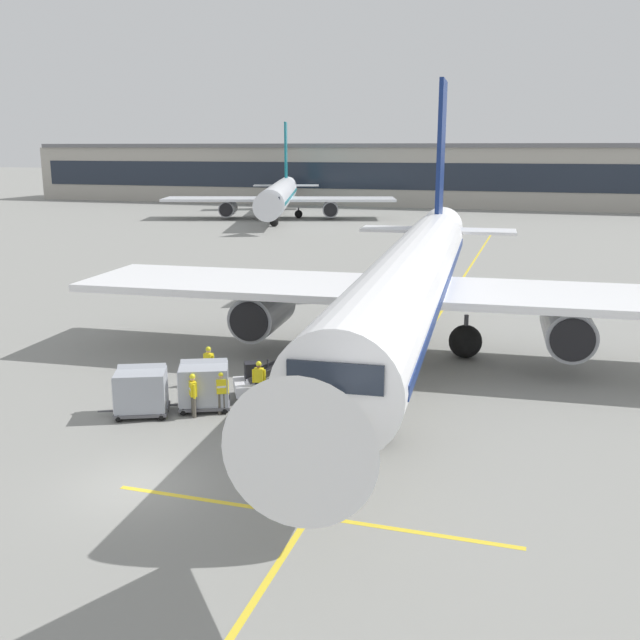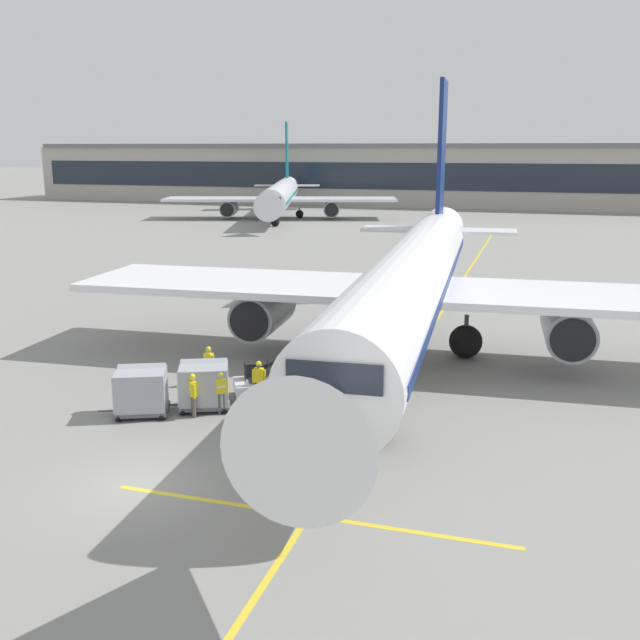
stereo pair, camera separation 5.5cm
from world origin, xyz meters
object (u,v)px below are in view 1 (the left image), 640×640
baggage_cart_second (141,390)px  ground_crew_by_loader (209,363)px  parked_airplane (411,282)px  baggage_cart_lead (204,384)px  distant_airplane (279,196)px  belt_loader (282,377)px  ground_crew_by_carts (193,392)px  ground_crew_wingwalker (259,379)px  safety_cone_engine_keepout (301,360)px  ground_crew_marshaller (221,390)px

baggage_cart_second → ground_crew_by_loader: baggage_cart_second is taller
parked_airplane → baggage_cart_lead: (-6.55, -9.28, -2.85)m
parked_airplane → distant_airplane: 72.68m
ground_crew_by_loader → belt_loader: bearing=-6.4°
parked_airplane → ground_crew_by_carts: 12.50m
ground_crew_by_carts → distant_airplane: distant_airplane is taller
distant_airplane → ground_crew_wingwalker: bearing=-70.5°
baggage_cart_second → safety_cone_engine_keepout: baggage_cart_second is taller
ground_crew_wingwalker → distant_airplane: distant_airplane is taller
ground_crew_by_loader → ground_crew_wingwalker: (2.91, -1.40, 0.00)m
belt_loader → ground_crew_wingwalker: bearing=-121.5°
ground_crew_marshaller → belt_loader: bearing=61.0°
baggage_cart_second → ground_crew_wingwalker: baggage_cart_second is taller
ground_crew_wingwalker → safety_cone_engine_keepout: ground_crew_wingwalker is taller
ground_crew_by_carts → distant_airplane: (-24.37, 76.05, 2.28)m
parked_airplane → baggage_cart_second: size_ratio=15.11×
baggage_cart_second → ground_crew_by_carts: (2.05, 0.35, -0.00)m
baggage_cart_lead → safety_cone_engine_keepout: size_ratio=3.89×
ground_crew_by_loader → ground_crew_marshaller: size_ratio=1.00×
parked_airplane → baggage_cart_lead: size_ratio=15.11×
ground_crew_by_carts → ground_crew_marshaller: size_ratio=1.00×
ground_crew_marshaller → ground_crew_wingwalker: (0.89, 1.71, 0.00)m
parked_airplane → ground_crew_wingwalker: size_ratio=24.34×
baggage_cart_second → belt_loader: bearing=39.4°
baggage_cart_lead → ground_crew_by_loader: bearing=111.7°
ground_crew_marshaller → parked_airplane: bearing=59.9°
ground_crew_marshaller → safety_cone_engine_keepout: bearing=81.8°
belt_loader → ground_crew_by_loader: (-3.52, 0.40, 0.16)m
distant_airplane → safety_cone_engine_keepout: bearing=-69.1°
parked_airplane → ground_crew_by_carts: (-6.52, -10.27, -2.86)m
baggage_cart_lead → ground_crew_by_loader: size_ratio=1.61×
ground_crew_by_loader → safety_cone_engine_keepout: (3.00, 3.72, -0.65)m
ground_crew_by_loader → safety_cone_engine_keepout: 4.83m
ground_crew_wingwalker → ground_crew_by_loader: bearing=154.4°
ground_crew_by_carts → distant_airplane: 79.89m
baggage_cart_second → baggage_cart_lead: bearing=33.6°
belt_loader → ground_crew_by_carts: 4.10m
belt_loader → ground_crew_marshaller: bearing=-119.0°
ground_crew_marshaller → distant_airplane: (-25.28, 75.45, 2.28)m
ground_crew_wingwalker → ground_crew_marshaller: bearing=-117.4°
ground_crew_by_loader → baggage_cart_second: bearing=-103.1°
parked_airplane → distant_airplane: (-30.89, 65.78, -0.57)m
belt_loader → baggage_cart_lead: bearing=-136.5°
baggage_cart_lead → safety_cone_engine_keepout: 6.75m
parked_airplane → ground_crew_by_loader: size_ratio=24.34×
baggage_cart_second → ground_crew_by_loader: (0.94, 4.06, -0.00)m
ground_crew_by_loader → ground_crew_marshaller: bearing=-57.0°
baggage_cart_lead → safety_cone_engine_keepout: bearing=73.4°
baggage_cart_second → ground_crew_by_carts: baggage_cart_second is taller
parked_airplane → belt_loader: parked_airplane is taller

